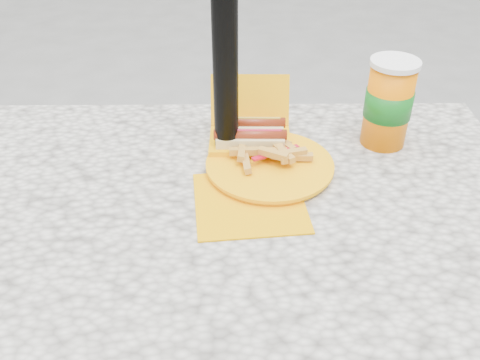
{
  "coord_description": "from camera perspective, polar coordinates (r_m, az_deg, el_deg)",
  "views": [
    {
      "loc": [
        0.02,
        -0.81,
        1.37
      ],
      "look_at": [
        0.03,
        -0.0,
        0.8
      ],
      "focal_mm": 40.0,
      "sensor_mm": 36.0,
      "label": 1
    }
  ],
  "objects": [
    {
      "name": "fries_plate",
      "position": [
        1.09,
        2.97,
        1.5
      ],
      "size": [
        0.29,
        0.36,
        0.05
      ],
      "rotation": [
        0.0,
        0.0,
        -0.09
      ],
      "color": "#E49900",
      "rests_on": "picnic_table"
    },
    {
      "name": "hotdog_box",
      "position": [
        1.16,
        1.07,
        4.66
      ],
      "size": [
        0.18,
        0.16,
        0.13
      ],
      "rotation": [
        0.0,
        0.0,
        -0.02
      ],
      "color": "#F9A505",
      "rests_on": "picnic_table"
    },
    {
      "name": "picnic_table",
      "position": [
        1.09,
        -1.4,
        -6.76
      ],
      "size": [
        1.2,
        0.8,
        0.75
      ],
      "color": "beige",
      "rests_on": "ground"
    },
    {
      "name": "soda_cup",
      "position": [
        1.19,
        15.55,
        7.92
      ],
      "size": [
        0.1,
        0.1,
        0.19
      ],
      "rotation": [
        0.0,
        0.0,
        0.31
      ],
      "color": "orange",
      "rests_on": "picnic_table"
    }
  ]
}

